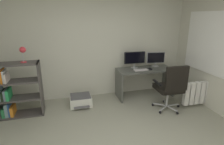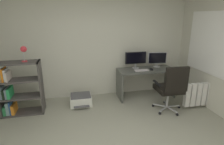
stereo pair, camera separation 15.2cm
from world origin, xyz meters
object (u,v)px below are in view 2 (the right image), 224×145
(desk, at_px, (146,77))
(desk_lamp, at_px, (24,51))
(office_chair, at_px, (171,87))
(bookshelf, at_px, (16,90))
(monitor_main, at_px, (136,59))
(keyboard, at_px, (142,70))
(radiator, at_px, (203,94))
(monitor_secondary, at_px, (157,59))
(printer, at_px, (81,100))
(computer_mouse, at_px, (151,69))

(desk, relative_size, desk_lamp, 4.55)
(office_chair, distance_m, bookshelf, 3.19)
(monitor_main, distance_m, desk_lamp, 2.51)
(monitor_main, distance_m, keyboard, 0.35)
(keyboard, xyz_separation_m, bookshelf, (-2.78, -0.15, -0.20))
(monitor_main, bearing_deg, radiator, -38.31)
(monitor_secondary, xyz_separation_m, keyboard, (-0.51, -0.25, -0.21))
(keyboard, bearing_deg, desk_lamp, -175.50)
(keyboard, bearing_deg, desk, 31.07)
(desk, bearing_deg, printer, -175.85)
(monitor_secondary, bearing_deg, radiator, -55.79)
(bookshelf, bearing_deg, keyboard, 3.10)
(office_chair, bearing_deg, desk_lamp, 167.55)
(monitor_main, bearing_deg, monitor_secondary, 0.00)
(monitor_secondary, xyz_separation_m, bookshelf, (-3.28, -0.40, -0.41))
(office_chair, height_order, printer, office_chair)
(monitor_main, distance_m, radiator, 1.72)
(monitor_secondary, bearing_deg, desk, -155.59)
(bookshelf, bearing_deg, radiator, -8.48)
(desk_lamp, height_order, radiator, desk_lamp)
(desk_lamp, bearing_deg, radiator, -9.04)
(desk, xyz_separation_m, monitor_secondary, (0.35, 0.16, 0.41))
(desk, height_order, printer, desk)
(office_chair, bearing_deg, radiator, 3.06)
(printer, relative_size, radiator, 0.54)
(desk, relative_size, monitor_main, 2.60)
(desk, distance_m, monitor_main, 0.52)
(office_chair, relative_size, radiator, 1.15)
(keyboard, xyz_separation_m, desk_lamp, (-2.53, -0.15, 0.60))
(monitor_secondary, distance_m, office_chair, 1.11)
(desk, relative_size, printer, 2.81)
(computer_mouse, bearing_deg, desk, 139.77)
(printer, bearing_deg, monitor_main, 11.17)
(monitor_main, relative_size, computer_mouse, 5.38)
(monitor_secondary, distance_m, computer_mouse, 0.42)
(bookshelf, bearing_deg, office_chair, -11.47)
(keyboard, height_order, radiator, keyboard)
(keyboard, height_order, office_chair, office_chair)
(bookshelf, xyz_separation_m, radiator, (3.96, -0.59, -0.21))
(monitor_secondary, xyz_separation_m, office_chair, (-0.16, -1.03, -0.36))
(desk, distance_m, printer, 1.69)
(monitor_secondary, relative_size, desk_lamp, 1.56)
(keyboard, bearing_deg, computer_mouse, -0.15)
(monitor_main, bearing_deg, keyboard, -73.99)
(monitor_secondary, height_order, printer, monitor_secondary)
(monitor_main, distance_m, office_chair, 1.18)
(bookshelf, xyz_separation_m, desk_lamp, (0.25, 0.00, 0.81))
(computer_mouse, relative_size, bookshelf, 0.09)
(computer_mouse, bearing_deg, desk_lamp, -170.04)
(desk_lamp, relative_size, printer, 0.62)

